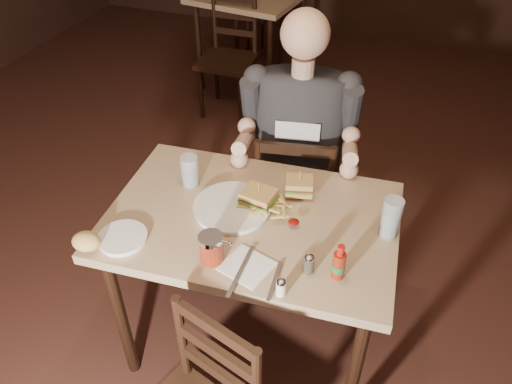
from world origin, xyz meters
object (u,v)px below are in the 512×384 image
(chair_far, at_px, (295,196))
(syrup_dispenser, at_px, (211,248))
(glass_right, at_px, (391,218))
(side_plate, at_px, (123,239))
(dinner_plate, at_px, (232,208))
(bg_chair_near, at_px, (227,61))
(diner, at_px, (299,119))
(bg_chair_far, at_px, (272,11))
(main_table, at_px, (252,235))
(bg_table, at_px, (251,3))
(hot_sauce, at_px, (339,262))
(glass_left, at_px, (190,171))

(chair_far, bearing_deg, syrup_dispenser, 74.70)
(glass_right, bearing_deg, side_plate, -159.03)
(dinner_plate, distance_m, side_plate, 0.41)
(bg_chair_near, bearing_deg, diner, -57.98)
(bg_chair_far, bearing_deg, chair_far, 115.69)
(syrup_dispenser, relative_size, side_plate, 0.63)
(main_table, bearing_deg, bg_table, 109.55)
(dinner_plate, xyz_separation_m, side_plate, (-0.31, -0.28, -0.00))
(chair_far, bearing_deg, bg_chair_near, -66.16)
(diner, relative_size, syrup_dispenser, 8.49)
(chair_far, relative_size, bg_chair_far, 0.98)
(bg_chair_near, relative_size, hot_sauce, 6.17)
(bg_chair_near, xyz_separation_m, glass_right, (1.38, -1.87, 0.42))
(bg_chair_near, height_order, dinner_plate, bg_chair_near)
(main_table, distance_m, bg_table, 2.65)
(glass_right, relative_size, hot_sauce, 1.13)
(diner, distance_m, dinner_plate, 0.54)
(bg_chair_far, relative_size, bg_chair_near, 1.03)
(bg_table, xyz_separation_m, dinner_plate, (0.80, -2.48, 0.10))
(glass_left, distance_m, syrup_dispenser, 0.43)
(hot_sauce, bearing_deg, side_plate, -173.72)
(diner, distance_m, syrup_dispenser, 0.78)
(chair_far, bearing_deg, bg_chair_far, -79.51)
(bg_chair_near, relative_size, side_plate, 4.98)
(hot_sauce, bearing_deg, bg_table, 114.99)
(dinner_plate, distance_m, glass_right, 0.58)
(glass_right, distance_m, syrup_dispenser, 0.63)
(main_table, xyz_separation_m, glass_left, (-0.30, 0.11, 0.16))
(glass_right, xyz_separation_m, side_plate, (-0.88, -0.34, -0.07))
(bg_table, relative_size, bg_chair_near, 1.06)
(bg_chair_far, xyz_separation_m, bg_chair_near, (0.00, -1.10, -0.01))
(dinner_plate, bearing_deg, glass_left, 156.17)
(main_table, xyz_separation_m, chair_far, (0.03, 0.57, -0.25))
(chair_far, height_order, side_plate, chair_far)
(bg_chair_near, height_order, diner, diner)
(main_table, bearing_deg, side_plate, -145.68)
(bg_chair_far, height_order, glass_left, glass_left)
(bg_chair_near, relative_size, dinner_plate, 2.96)
(chair_far, distance_m, glass_right, 0.80)
(syrup_dispenser, xyz_separation_m, side_plate, (-0.34, -0.02, -0.05))
(bg_chair_near, relative_size, diner, 0.93)
(main_table, height_order, side_plate, side_plate)
(chair_far, xyz_separation_m, dinner_plate, (-0.11, -0.56, 0.35))
(glass_right, xyz_separation_m, syrup_dispenser, (-0.55, -0.32, -0.02))
(glass_left, bearing_deg, bg_chair_far, 101.33)
(glass_left, height_order, side_plate, glass_left)
(hot_sauce, bearing_deg, chair_far, 114.01)
(bg_table, xyz_separation_m, glass_right, (1.38, -2.42, 0.17))
(bg_table, height_order, dinner_plate, dinner_plate)
(chair_far, xyz_separation_m, glass_right, (0.47, -0.50, 0.42))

